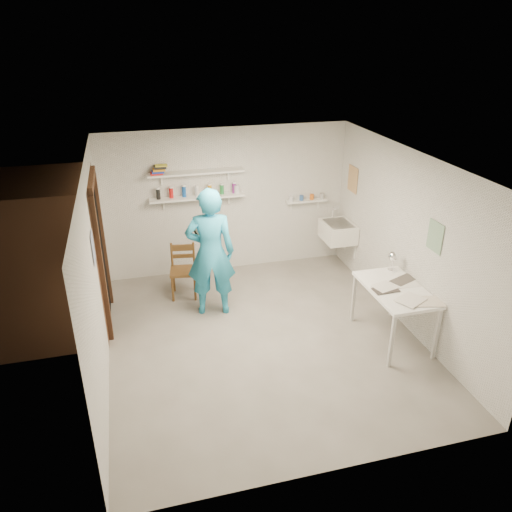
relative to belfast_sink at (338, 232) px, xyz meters
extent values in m
cube|color=slate|center=(-1.75, -1.70, -0.71)|extent=(4.00, 4.50, 0.02)
cube|color=silver|center=(-1.75, -1.70, 1.71)|extent=(4.00, 4.50, 0.02)
cube|color=silver|center=(-1.75, 0.56, 0.50)|extent=(4.00, 0.02, 2.40)
cube|color=silver|center=(-1.75, -3.96, 0.50)|extent=(4.00, 0.02, 2.40)
cube|color=silver|center=(-3.76, -1.70, 0.50)|extent=(0.02, 4.50, 2.40)
cube|color=silver|center=(0.26, -1.70, 0.50)|extent=(0.02, 4.50, 2.40)
cube|color=black|center=(-3.74, -0.65, 0.30)|extent=(0.02, 0.90, 2.00)
cube|color=brown|center=(-4.45, -0.65, 0.35)|extent=(1.40, 1.50, 2.10)
cube|color=brown|center=(-3.72, -0.65, 1.35)|extent=(0.06, 1.05, 0.10)
cube|color=brown|center=(-3.72, -1.15, 0.30)|extent=(0.06, 0.10, 2.00)
cube|color=brown|center=(-3.72, -0.15, 0.30)|extent=(0.06, 0.10, 2.00)
cube|color=white|center=(-2.25, 0.43, 0.65)|extent=(1.50, 0.22, 0.03)
cube|color=white|center=(-2.25, 0.43, 1.05)|extent=(1.50, 0.22, 0.03)
cube|color=white|center=(-0.40, 0.47, 0.42)|extent=(0.70, 0.14, 0.03)
cube|color=#334C7F|center=(-3.74, -1.65, 0.85)|extent=(0.01, 0.28, 0.36)
cube|color=#995933|center=(0.24, 0.10, 0.85)|extent=(0.01, 0.34, 0.42)
cube|color=#3F724C|center=(0.24, -2.25, 0.80)|extent=(0.01, 0.30, 0.38)
cube|color=white|center=(0.00, 0.00, 0.00)|extent=(0.48, 0.60, 0.30)
imported|color=#289DCA|center=(-2.28, -0.81, 0.24)|extent=(0.75, 0.55, 1.88)
cylinder|color=beige|center=(-2.31, -0.59, 0.55)|extent=(0.34, 0.09, 0.34)
cube|color=brown|center=(-2.61, -0.25, -0.28)|extent=(0.45, 0.43, 0.85)
cube|color=white|center=(-0.11, -2.11, -0.32)|extent=(0.69, 1.15, 0.77)
sphere|color=white|center=(0.08, -1.65, 0.29)|extent=(0.14, 0.14, 0.14)
cylinder|color=black|center=(-2.85, 0.43, 0.75)|extent=(0.06, 0.06, 0.17)
cylinder|color=red|center=(-2.65, 0.43, 0.75)|extent=(0.06, 0.06, 0.17)
cylinder|color=blue|center=(-2.45, 0.43, 0.75)|extent=(0.06, 0.06, 0.17)
cylinder|color=white|center=(-2.25, 0.43, 0.75)|extent=(0.06, 0.06, 0.17)
cylinder|color=orange|center=(-2.05, 0.43, 0.75)|extent=(0.06, 0.06, 0.17)
cylinder|color=#268C3F|center=(-1.85, 0.43, 0.75)|extent=(0.06, 0.06, 0.17)
cylinder|color=#8C268C|center=(-1.65, 0.43, 0.75)|extent=(0.06, 0.06, 0.17)
cube|color=red|center=(-2.85, 0.43, 1.08)|extent=(0.18, 0.14, 0.03)
cube|color=#1933A5|center=(-2.83, 0.43, 1.11)|extent=(0.18, 0.14, 0.03)
cube|color=orange|center=(-2.81, 0.43, 1.14)|extent=(0.18, 0.14, 0.03)
cube|color=black|center=(-2.79, 0.43, 1.16)|extent=(0.18, 0.14, 0.03)
cube|color=yellow|center=(-2.77, 0.43, 1.19)|extent=(0.18, 0.14, 0.03)
cylinder|color=silver|center=(-0.61, 0.47, 0.48)|extent=(0.07, 0.07, 0.09)
cylinder|color=#335999|center=(-0.47, 0.47, 0.48)|extent=(0.07, 0.07, 0.09)
cylinder|color=orange|center=(-0.33, 0.47, 0.48)|extent=(0.07, 0.07, 0.09)
cylinder|color=#999999|center=(-0.19, 0.47, 0.48)|extent=(0.07, 0.07, 0.09)
cube|color=silver|center=(-0.11, -2.11, 0.07)|extent=(0.30, 0.22, 0.00)
cube|color=#4C4742|center=(-0.11, -2.11, 0.08)|extent=(0.30, 0.22, 0.00)
cube|color=beige|center=(-0.11, -2.11, 0.08)|extent=(0.30, 0.22, 0.00)
cube|color=#383330|center=(-0.11, -2.11, 0.08)|extent=(0.30, 0.22, 0.00)
cube|color=silver|center=(-0.11, -2.11, 0.09)|extent=(0.30, 0.22, 0.00)
cube|color=silver|center=(-0.11, -2.11, 0.09)|extent=(0.30, 0.22, 0.00)
camera|label=1|loc=(-3.27, -7.06, 3.14)|focal=35.00mm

